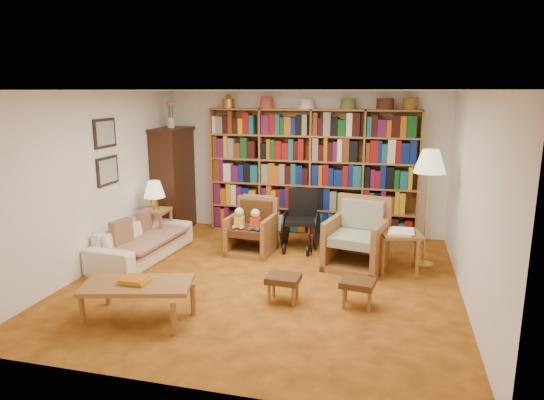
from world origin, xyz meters
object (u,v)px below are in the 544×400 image
(side_table_lamp, at_px, (156,218))
(side_table_papers, at_px, (401,239))
(footstool_a, at_px, (283,280))
(coffee_table, at_px, (137,287))
(floor_lamp, at_px, (430,166))
(sofa, at_px, (142,241))
(wheelchair, at_px, (301,221))
(armchair_sage, at_px, (357,240))
(armchair_leather, at_px, (253,230))
(footstool_b, at_px, (358,285))

(side_table_lamp, bearing_deg, side_table_papers, -4.19)
(footstool_a, height_order, coffee_table, coffee_table)
(floor_lamp, xyz_separation_m, coffee_table, (-3.17, -2.57, -1.09))
(sofa, distance_m, footstool_a, 2.62)
(wheelchair, distance_m, footstool_a, 2.11)
(side_table_lamp, xyz_separation_m, armchair_sage, (3.27, -0.15, -0.08))
(side_table_papers, bearing_deg, sofa, -174.57)
(side_table_lamp, bearing_deg, coffee_table, -66.91)
(armchair_leather, xyz_separation_m, floor_lamp, (2.60, -0.01, 1.11))
(footstool_a, bearing_deg, armchair_sage, 63.42)
(sofa, bearing_deg, armchair_leather, -60.02)
(armchair_leather, xyz_separation_m, footstool_b, (1.77, -1.66, -0.09))
(sofa, height_order, coffee_table, sofa)
(sofa, relative_size, footstool_a, 4.59)
(sofa, height_order, floor_lamp, floor_lamp)
(armchair_leather, bearing_deg, coffee_table, -102.40)
(sofa, height_order, side_table_lamp, side_table_lamp)
(footstool_b, bearing_deg, armchair_sage, 95.11)
(wheelchair, height_order, coffee_table, wheelchair)
(wheelchair, distance_m, footstool_b, 2.29)
(wheelchair, distance_m, floor_lamp, 2.19)
(side_table_papers, xyz_separation_m, coffee_table, (-2.83, -2.21, -0.11))
(armchair_sage, distance_m, floor_lamp, 1.47)
(side_table_lamp, distance_m, coffee_table, 2.71)
(wheelchair, bearing_deg, footstool_b, -62.18)
(armchair_sage, relative_size, footstool_b, 2.34)
(sofa, xyz_separation_m, side_table_papers, (3.79, 0.36, 0.22))
(footstool_a, bearing_deg, coffee_table, -149.86)
(side_table_papers, distance_m, coffee_table, 3.59)
(wheelchair, xyz_separation_m, floor_lamp, (1.89, -0.37, 1.03))
(armchair_leather, bearing_deg, side_table_papers, -9.47)
(side_table_papers, distance_m, footstool_a, 1.94)
(coffee_table, bearing_deg, armchair_sage, 46.71)
(sofa, bearing_deg, side_table_papers, -80.30)
(armchair_leather, relative_size, floor_lamp, 0.51)
(side_table_lamp, distance_m, side_table_papers, 3.90)
(footstool_b, bearing_deg, floor_lamp, 63.22)
(wheelchair, relative_size, side_table_papers, 1.54)
(wheelchair, bearing_deg, side_table_lamp, -169.07)
(sofa, bearing_deg, armchair_sage, -76.81)
(side_table_lamp, relative_size, floor_lamp, 0.36)
(armchair_leather, relative_size, footstool_b, 2.02)
(side_table_lamp, height_order, armchair_sage, armchair_sage)
(side_table_lamp, relative_size, footstool_a, 1.50)
(footstool_b, relative_size, coffee_table, 0.33)
(side_table_lamp, relative_size, coffee_table, 0.47)
(footstool_a, xyz_separation_m, footstool_b, (0.88, 0.08, -0.00))
(floor_lamp, bearing_deg, side_table_papers, -133.11)
(floor_lamp, xyz_separation_m, side_table_papers, (-0.34, -0.36, -0.98))
(armchair_leather, height_order, floor_lamp, floor_lamp)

